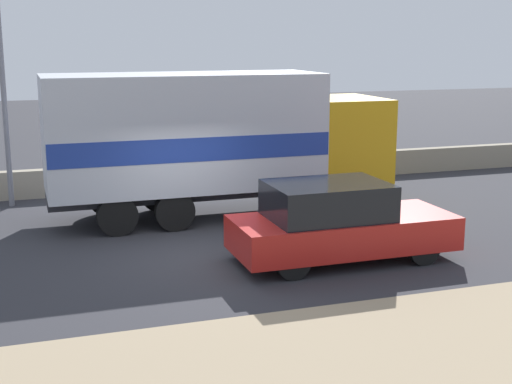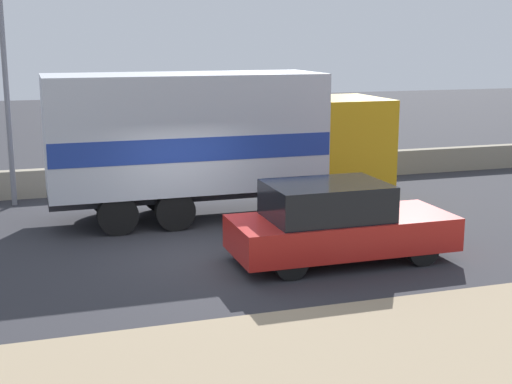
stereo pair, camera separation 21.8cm
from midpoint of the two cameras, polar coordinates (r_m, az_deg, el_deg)
The scene contains 5 objects.
ground_plane at distance 14.72m, azimuth -3.84°, elevation -4.98°, with size 80.00×80.00×0.00m, color #2D2D33.
stone_wall_backdrop at distance 20.97m, azimuth -8.26°, elevation 1.21°, with size 60.00×0.35×0.78m.
street_lamp at distance 19.51m, azimuth -19.23°, elevation 10.37°, with size 0.56×0.28×6.80m.
box_truck at distance 17.44m, azimuth -3.04°, elevation 4.32°, with size 8.39×2.40×3.53m.
car_hatchback at distance 14.15m, azimuth 6.93°, elevation -2.47°, with size 4.41×1.79×1.60m.
Camera 2 is at (-3.25, -13.70, 4.35)m, focal length 50.00 mm.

